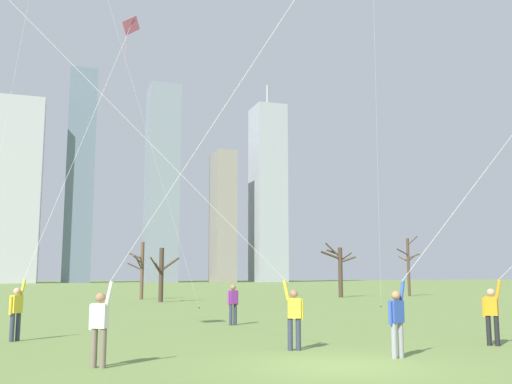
# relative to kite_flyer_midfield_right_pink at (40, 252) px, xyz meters

# --- Properties ---
(ground_plane) EXTENTS (400.00, 400.00, 0.00)m
(ground_plane) POSITION_rel_kite_flyer_midfield_right_pink_xyz_m (6.75, -8.44, -2.76)
(ground_plane) COLOR olive
(kite_flyer_midfield_right_pink) EXTENTS (4.49, 7.27, 14.07)m
(kite_flyer_midfield_right_pink) POSITION_rel_kite_flyer_midfield_right_pink_xyz_m (0.00, 0.00, 0.00)
(kite_flyer_midfield_right_pink) COLOR #33384C
(kite_flyer_midfield_right_pink) RESTS_ON ground
(kite_flyer_midfield_left_yellow) EXTENTS (10.54, 2.42, 11.38)m
(kite_flyer_midfield_left_yellow) POSITION_rel_kite_flyer_midfield_right_pink_xyz_m (11.03, -7.34, 0.62)
(kite_flyer_midfield_left_yellow) COLOR gray
(kite_flyer_midfield_left_yellow) RESTS_ON ground
(kite_flyer_foreground_left_red) EXTENTS (8.47, 5.43, 15.62)m
(kite_flyer_foreground_left_red) POSITION_rel_kite_flyer_midfield_right_pink_xyz_m (2.50, -7.68, -0.18)
(kite_flyer_foreground_left_red) COLOR #726656
(kite_flyer_foreground_left_red) RESTS_ON ground
(kite_flyer_far_back_orange) EXTENTS (11.81, 1.46, 12.98)m
(kite_flyer_far_back_orange) POSITION_rel_kite_flyer_midfield_right_pink_xyz_m (4.80, -5.51, 0.23)
(kite_flyer_far_back_orange) COLOR #33384C
(kite_flyer_far_back_orange) RESTS_ON ground
(bystander_far_off_by_trees) EXTENTS (0.48, 0.30, 1.62)m
(bystander_far_off_by_trees) POSITION_rel_kite_flyer_midfield_right_pink_xyz_m (7.39, 2.49, -1.86)
(bystander_far_off_by_trees) COLOR #33384C
(bystander_far_off_by_trees) RESTS_ON ground
(bare_tree_leftmost) EXTENTS (3.56, 2.08, 5.73)m
(bare_tree_leftmost) POSITION_rel_kite_flyer_midfield_right_pink_xyz_m (32.45, 28.63, 0.24)
(bare_tree_leftmost) COLOR #4C3828
(bare_tree_leftmost) RESTS_ON ground
(bare_tree_rightmost) EXTENTS (1.40, 2.15, 4.74)m
(bare_tree_rightmost) POSITION_rel_kite_flyer_midfield_right_pink_xyz_m (6.94, 28.77, -0.22)
(bare_tree_rightmost) COLOR brown
(bare_tree_rightmost) RESTS_ON ground
(bare_tree_right_of_center) EXTENTS (3.41, 1.55, 4.93)m
(bare_tree_right_of_center) POSITION_rel_kite_flyer_midfield_right_pink_xyz_m (24.66, 27.74, -0.14)
(bare_tree_right_of_center) COLOR #423326
(bare_tree_right_of_center) RESTS_ON ground
(bare_tree_far_right_edge) EXTENTS (2.40, 2.65, 4.04)m
(bare_tree_far_right_edge) POSITION_rel_kite_flyer_midfield_right_pink_xyz_m (7.81, 23.60, -0.63)
(bare_tree_far_right_edge) COLOR #423326
(bare_tree_far_right_edge) RESTS_ON ground
(skyline_short_annex) EXTENTS (5.63, 10.12, 37.07)m
(skyline_short_annex) POSITION_rel_kite_flyer_midfield_right_pink_xyz_m (43.44, 139.64, 15.77)
(skyline_short_annex) COLOR gray
(skyline_short_annex) RESTS_ON ground
(skyline_wide_slab) EXTENTS (8.42, 10.67, 55.10)m
(skyline_wide_slab) POSITION_rel_kite_flyer_midfield_right_pink_xyz_m (25.98, 140.97, 24.79)
(skyline_wide_slab) COLOR gray
(skyline_wide_slab) RESTS_ON ground
(skyline_slender_spire) EXTENTS (8.84, 10.73, 59.30)m
(skyline_slender_spire) POSITION_rel_kite_flyer_midfield_right_pink_xyz_m (57.55, 141.04, 23.39)
(skyline_slender_spire) COLOR #9EA3AD
(skyline_slender_spire) RESTS_ON ground
(skyline_tall_tower) EXTENTS (11.17, 8.10, 46.30)m
(skyline_tall_tower) POSITION_rel_kite_flyer_midfield_right_pink_xyz_m (-10.90, 134.56, 20.39)
(skyline_tall_tower) COLOR #B2B2B7
(skyline_tall_tower) RESTS_ON ground
(skyline_mid_tower_left) EXTENTS (7.22, 6.33, 57.51)m
(skyline_mid_tower_left) POSITION_rel_kite_flyer_midfield_right_pink_xyz_m (3.91, 140.04, 25.99)
(skyline_mid_tower_left) COLOR slate
(skyline_mid_tower_left) RESTS_ON ground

